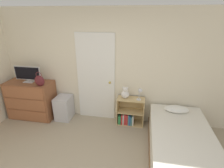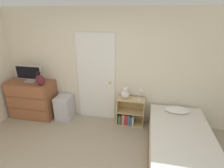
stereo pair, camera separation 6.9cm
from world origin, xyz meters
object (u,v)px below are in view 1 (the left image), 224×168
at_px(dresser, 32,100).
at_px(bookshelf, 129,114).
at_px(storage_bin, 64,108).
at_px(tv, 28,74).
at_px(teddy_bear, 125,93).
at_px(handbag, 40,81).
at_px(desk_lamp, 140,92).
at_px(bed, 180,143).

relative_size(dresser, bookshelf, 1.68).
bearing_deg(storage_bin, tv, -177.74).
bearing_deg(teddy_bear, dresser, -177.16).
relative_size(tv, storage_bin, 1.13).
bearing_deg(teddy_bear, handbag, -171.52).
bearing_deg(tv, desk_lamp, 1.09).
height_order(storage_bin, bed, bed).
distance_m(dresser, handbag, 0.73).
relative_size(desk_lamp, bed, 0.14).
relative_size(handbag, bookshelf, 0.51).
xyz_separation_m(desk_lamp, bed, (0.78, -0.78, -0.59)).
xyz_separation_m(dresser, handbag, (0.41, -0.16, 0.58)).
xyz_separation_m(teddy_bear, desk_lamp, (0.32, -0.04, 0.08)).
relative_size(handbag, storage_bin, 0.58).
height_order(dresser, handbag, handbag).
bearing_deg(bookshelf, handbag, -171.94).
bearing_deg(bookshelf, tv, -177.82).
xyz_separation_m(teddy_bear, bed, (1.10, -0.82, -0.51)).
bearing_deg(tv, bookshelf, 2.18).
height_order(handbag, storage_bin, handbag).
distance_m(dresser, bookshelf, 2.38).
bearing_deg(teddy_bear, tv, -177.71).
bearing_deg(desk_lamp, bookshelf, 169.81).
bearing_deg(desk_lamp, handbag, -173.82).
bearing_deg(bed, dresser, 168.14).
xyz_separation_m(tv, bed, (3.36, -0.73, -0.86)).
xyz_separation_m(handbag, bed, (2.96, -0.54, -0.79)).
bearing_deg(bed, tv, 167.76).
bearing_deg(dresser, storage_bin, 3.82).
xyz_separation_m(tv, bookshelf, (2.36, 0.09, -0.87)).
relative_size(tv, handbag, 1.95).
bearing_deg(bookshelf, bed, -39.24).
bearing_deg(bed, teddy_bear, 143.24).
distance_m(storage_bin, desk_lamp, 1.88).
height_order(teddy_bear, desk_lamp, desk_lamp).
relative_size(tv, bookshelf, 0.99).
xyz_separation_m(dresser, desk_lamp, (2.59, 0.07, 0.39)).
bearing_deg(desk_lamp, teddy_bear, 172.64).
distance_m(desk_lamp, bed, 1.25).
bearing_deg(bed, desk_lamp, 134.97).
relative_size(tv, teddy_bear, 2.35).
distance_m(dresser, storage_bin, 0.82).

